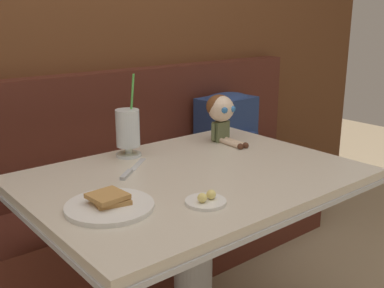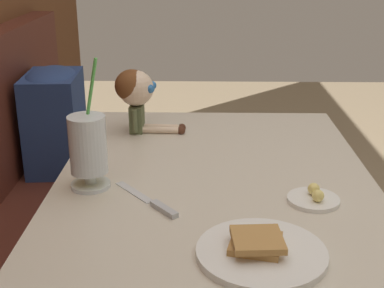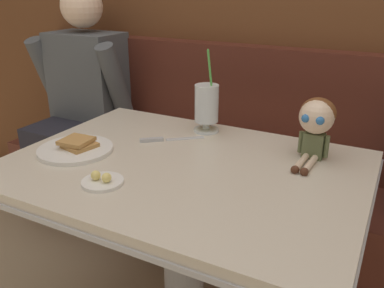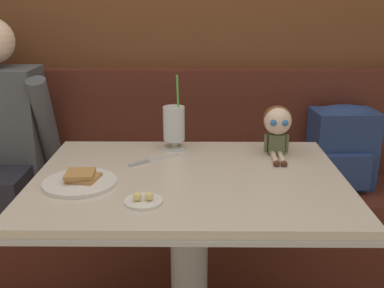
{
  "view_description": "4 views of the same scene",
  "coord_description": "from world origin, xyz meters",
  "views": [
    {
      "loc": [
        -0.95,
        -0.97,
        1.27
      ],
      "look_at": [
        0.04,
        0.23,
        0.82
      ],
      "focal_mm": 43.31,
      "sensor_mm": 36.0,
      "label": 1
    },
    {
      "loc": [
        -1.25,
        0.21,
        1.3
      ],
      "look_at": [
        0.01,
        0.24,
        0.82
      ],
      "focal_mm": 50.25,
      "sensor_mm": 36.0,
      "label": 2
    },
    {
      "loc": [
        0.57,
        -0.84,
        1.27
      ],
      "look_at": [
        0.02,
        0.2,
        0.8
      ],
      "focal_mm": 38.12,
      "sensor_mm": 36.0,
      "label": 3
    },
    {
      "loc": [
        0.02,
        -1.33,
        1.35
      ],
      "look_at": [
        0.01,
        0.26,
        0.83
      ],
      "focal_mm": 42.85,
      "sensor_mm": 36.0,
      "label": 4
    }
  ],
  "objects": [
    {
      "name": "wood_panel_wall",
      "position": [
        0.0,
        1.05,
        1.2
      ],
      "size": [
        4.4,
        0.08,
        2.4
      ],
      "primitive_type": "cube",
      "color": "brown",
      "rests_on": "ground"
    },
    {
      "name": "booth_bench",
      "position": [
        0.0,
        0.81,
        0.33
      ],
      "size": [
        2.6,
        0.48,
        1.0
      ],
      "color": "#512319",
      "rests_on": "ground"
    },
    {
      "name": "diner_table",
      "position": [
        0.0,
        0.18,
        0.54
      ],
      "size": [
        1.11,
        0.81,
        0.74
      ],
      "color": "beige",
      "rests_on": "ground"
    },
    {
      "name": "toast_plate",
      "position": [
        -0.37,
        0.1,
        0.75
      ],
      "size": [
        0.25,
        0.25,
        0.04
      ],
      "color": "white",
      "rests_on": "diner_table"
    },
    {
      "name": "milkshake_glass",
      "position": [
        -0.07,
        0.48,
        0.84
      ],
      "size": [
        0.1,
        0.1,
        0.31
      ],
      "color": "silver",
      "rests_on": "diner_table"
    },
    {
      "name": "butter_saucer",
      "position": [
        -0.14,
        -0.04,
        0.75
      ],
      "size": [
        0.12,
        0.12,
        0.04
      ],
      "color": "white",
      "rests_on": "diner_table"
    },
    {
      "name": "butter_knife",
      "position": [
        -0.17,
        0.32,
        0.74
      ],
      "size": [
        0.19,
        0.16,
        0.01
      ],
      "color": "silver",
      "rests_on": "diner_table"
    },
    {
      "name": "seated_doll",
      "position": [
        0.35,
        0.42,
        0.87
      ],
      "size": [
        0.12,
        0.22,
        0.2
      ],
      "color": "#5B6642",
      "rests_on": "diner_table"
    },
    {
      "name": "backpack",
      "position": [
        0.74,
        0.78,
        0.66
      ],
      "size": [
        0.31,
        0.26,
        0.41
      ],
      "color": "navy",
      "rests_on": "booth_bench"
    }
  ]
}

